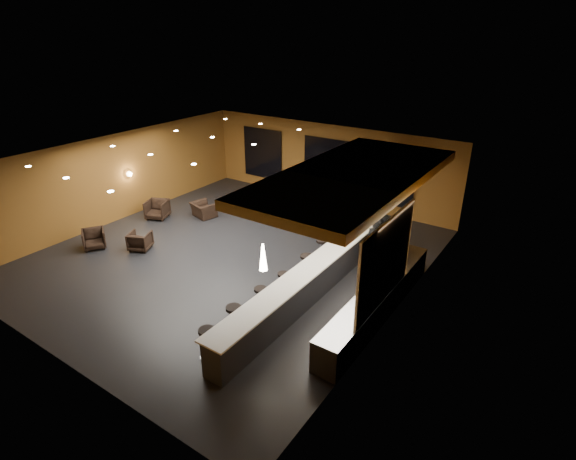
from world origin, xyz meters
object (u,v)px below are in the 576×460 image
Objects in this scene: pendant_0 at (263,257)px; armchair_d at (204,210)px; armchair_a at (94,239)px; bar_stool_3 at (283,281)px; column at (375,199)px; staff_a at (374,246)px; pendant_1 at (317,222)px; bar_stool_5 at (322,247)px; staff_c at (396,255)px; bar_stool_6 at (338,238)px; bar_stool_0 at (207,340)px; pendant_2 at (356,196)px; armchair_b at (140,241)px; bar_stool_1 at (234,317)px; prep_counter at (377,302)px; bar_stool_4 at (306,263)px; bar_counter at (306,286)px; staff_b at (383,242)px; bar_stool_2 at (261,297)px; armchair_c at (157,209)px.

pendant_0 is 0.73× the size of armchair_d.
bar_stool_3 is (7.43, 1.29, 0.11)m from armchair_a.
pendant_0 is (0.00, -6.60, 0.60)m from column.
pendant_1 is at bearing -112.55° from staff_a.
pendant_1 is at bearing -65.24° from bar_stool_5.
bar_stool_6 is (-2.32, 0.50, -0.22)m from staff_c.
bar_stool_0 is (7.52, -2.05, 0.18)m from armchair_a.
staff_c is (1.60, -1.80, -0.99)m from column.
armchair_d is 1.33× the size of bar_stool_3.
pendant_2 reaches higher than armchair_d.
armchair_b is at bearing -175.82° from bar_stool_3.
column is 2.23m from staff_a.
bar_stool_5 is (-0.87, -0.61, -1.84)m from pendant_2.
bar_stool_1 is at bearing -64.44° from armchair_a.
pendant_0 is at bearing -128.66° from prep_counter.
bar_stool_4 is (7.49, 2.49, 0.17)m from armchair_a.
prep_counter is 3.91m from bar_stool_6.
bar_stool_3 is at bearing -141.00° from staff_c.
prep_counter is 8.19× the size of armchair_b.
armchair_a is at bearing -170.57° from bar_counter.
bar_counter is 3.24m from staff_c.
armchair_b is 5.97m from bar_stool_3.
staff_c is at bearing 70.01° from bar_stool_0.
bar_stool_6 is (-0.72, 0.31, -1.81)m from pendant_2.
bar_counter is at bearing -131.35° from staff_c.
staff_b is 2.57× the size of armchair_b.
column is 1.96m from staff_b.
pendant_0 is at bearing 142.18° from armchair_b.
pendant_0 reaches higher than staff_b.
armchair_b is (-6.71, -3.50, -2.02)m from pendant_2.
bar_counter is 1.92m from pendant_1.
armchair_a is 7.54m from bar_stool_3.
armchair_d is (-7.93, -0.14, -0.63)m from staff_b.
bar_stool_2 is at bearing -55.27° from armchair_a.
armchair_c is at bearing 174.15° from staff_c.
staff_a is 8.26m from armchair_b.
pendant_1 is at bearing -75.59° from bar_stool_6.
prep_counter is at bearing 55.76° from bar_stool_0.
prep_counter is 7.81× the size of armchair_a.
bar_stool_1 is (7.45, -0.98, 0.19)m from armchair_a.
armchair_b is 0.76× the size of armchair_d.
pendant_2 is 6.69m from bar_stool_0.
bar_stool_3 is (-1.75, -3.18, -0.48)m from staff_b.
prep_counter is at bearing -51.34° from pendant_2.
column is 1.88× the size of staff_a.
bar_stool_2 is (-0.78, 0.86, -1.86)m from pendant_0.
pendant_1 is 3.22m from staff_c.
bar_stool_3 is at bearing -175.02° from bar_counter.
armchair_b is (-6.71, -1.00, -2.02)m from pendant_1.
pendant_1 is at bearing -32.21° from armchair_c.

